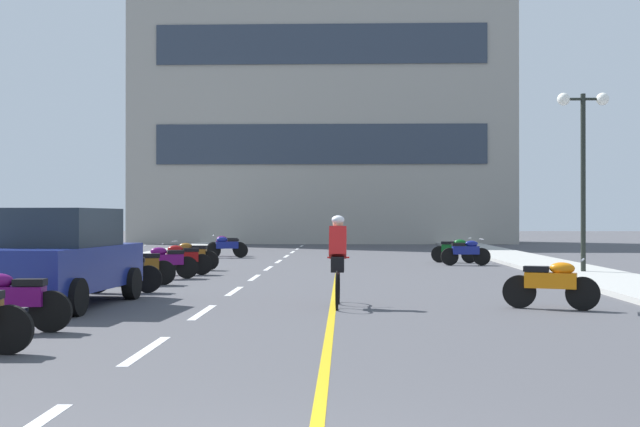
# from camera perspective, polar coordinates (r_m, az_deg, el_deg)

# --- Properties ---
(ground_plane) EXTENTS (140.00, 140.00, 0.00)m
(ground_plane) POSITION_cam_1_polar(r_m,az_deg,el_deg) (25.01, 0.69, -4.05)
(ground_plane) COLOR #47474C
(curb_left) EXTENTS (2.40, 72.00, 0.12)m
(curb_left) POSITION_cam_1_polar(r_m,az_deg,el_deg) (29.03, -13.58, -3.40)
(curb_left) COLOR #A8A8A3
(curb_left) RESTS_ON ground
(curb_right) EXTENTS (2.40, 72.00, 0.12)m
(curb_right) POSITION_cam_1_polar(r_m,az_deg,el_deg) (28.80, 15.31, -3.42)
(curb_right) COLOR #A8A8A3
(curb_right) RESTS_ON ground
(lane_dash_1) EXTENTS (0.14, 2.20, 0.01)m
(lane_dash_1) POSITION_cam_1_polar(r_m,az_deg,el_deg) (10.39, -12.18, -9.42)
(lane_dash_1) COLOR silver
(lane_dash_1) RESTS_ON ground
(lane_dash_2) EXTENTS (0.14, 2.20, 0.01)m
(lane_dash_2) POSITION_cam_1_polar(r_m,az_deg,el_deg) (14.27, -8.28, -6.91)
(lane_dash_2) COLOR silver
(lane_dash_2) RESTS_ON ground
(lane_dash_3) EXTENTS (0.14, 2.20, 0.01)m
(lane_dash_3) POSITION_cam_1_polar(r_m,az_deg,el_deg) (18.20, -6.07, -5.47)
(lane_dash_3) COLOR silver
(lane_dash_3) RESTS_ON ground
(lane_dash_4) EXTENTS (0.14, 2.20, 0.01)m
(lane_dash_4) POSITION_cam_1_polar(r_m,az_deg,el_deg) (22.15, -4.66, -4.54)
(lane_dash_4) COLOR silver
(lane_dash_4) RESTS_ON ground
(lane_dash_5) EXTENTS (0.14, 2.20, 0.01)m
(lane_dash_5) POSITION_cam_1_polar(r_m,az_deg,el_deg) (26.12, -3.67, -3.88)
(lane_dash_5) COLOR silver
(lane_dash_5) RESTS_ON ground
(lane_dash_6) EXTENTS (0.14, 2.20, 0.01)m
(lane_dash_6) POSITION_cam_1_polar(r_m,az_deg,el_deg) (30.10, -2.95, -3.40)
(lane_dash_6) COLOR silver
(lane_dash_6) RESTS_ON ground
(lane_dash_7) EXTENTS (0.14, 2.20, 0.01)m
(lane_dash_7) POSITION_cam_1_polar(r_m,az_deg,el_deg) (34.08, -2.39, -3.03)
(lane_dash_7) COLOR silver
(lane_dash_7) RESTS_ON ground
(lane_dash_8) EXTENTS (0.14, 2.20, 0.01)m
(lane_dash_8) POSITION_cam_1_polar(r_m,az_deg,el_deg) (38.07, -1.96, -2.74)
(lane_dash_8) COLOR silver
(lane_dash_8) RESTS_ON ground
(lane_dash_9) EXTENTS (0.14, 2.20, 0.01)m
(lane_dash_9) POSITION_cam_1_polar(r_m,az_deg,el_deg) (42.06, -1.60, -2.50)
(lane_dash_9) COLOR silver
(lane_dash_9) RESTS_ON ground
(lane_dash_10) EXTENTS (0.14, 2.20, 0.01)m
(lane_dash_10) POSITION_cam_1_polar(r_m,az_deg,el_deg) (46.05, -1.31, -2.31)
(lane_dash_10) COLOR silver
(lane_dash_10) RESTS_ON ground
(lane_dash_11) EXTENTS (0.14, 2.20, 0.01)m
(lane_dash_11) POSITION_cam_1_polar(r_m,az_deg,el_deg) (50.04, -1.06, -2.14)
(lane_dash_11) COLOR silver
(lane_dash_11) RESTS_ON ground
(centre_line_yellow) EXTENTS (0.12, 66.00, 0.01)m
(centre_line_yellow) POSITION_cam_1_polar(r_m,az_deg,el_deg) (28.00, 1.32, -3.64)
(centre_line_yellow) COLOR gold
(centre_line_yellow) RESTS_ON ground
(office_building) EXTENTS (23.96, 6.63, 20.30)m
(office_building) POSITION_cam_1_polar(r_m,az_deg,el_deg) (52.91, 0.17, 8.98)
(office_building) COLOR #9E998E
(office_building) RESTS_ON ground
(street_lamp_mid) EXTENTS (1.46, 0.36, 5.07)m
(street_lamp_mid) POSITION_cam_1_polar(r_m,az_deg,el_deg) (24.16, 18.10, 4.93)
(street_lamp_mid) COLOR black
(street_lamp_mid) RESTS_ON curb_right
(parked_car_near) EXTENTS (2.16, 4.31, 1.82)m
(parked_car_near) POSITION_cam_1_polar(r_m,az_deg,el_deg) (15.72, -17.76, -2.95)
(parked_car_near) COLOR black
(parked_car_near) RESTS_ON ground
(motorcycle_2) EXTENTS (1.70, 0.60, 0.92)m
(motorcycle_2) POSITION_cam_1_polar(r_m,az_deg,el_deg) (12.45, -20.97, -5.70)
(motorcycle_2) COLOR black
(motorcycle_2) RESTS_ON ground
(motorcycle_3) EXTENTS (1.64, 0.80, 0.92)m
(motorcycle_3) POSITION_cam_1_polar(r_m,az_deg,el_deg) (15.11, 16.03, -4.75)
(motorcycle_3) COLOR black
(motorcycle_3) RESTS_ON ground
(motorcycle_4) EXTENTS (1.70, 0.60, 0.92)m
(motorcycle_4) POSITION_cam_1_polar(r_m,az_deg,el_deg) (18.15, -13.82, -3.99)
(motorcycle_4) COLOR black
(motorcycle_4) RESTS_ON ground
(motorcycle_5) EXTENTS (1.68, 0.66, 0.92)m
(motorcycle_5) POSITION_cam_1_polar(r_m,az_deg,el_deg) (20.06, -12.63, -3.64)
(motorcycle_5) COLOR black
(motorcycle_5) RESTS_ON ground
(motorcycle_6) EXTENTS (1.66, 0.74, 0.92)m
(motorcycle_6) POSITION_cam_1_polar(r_m,az_deg,el_deg) (21.98, -10.84, -3.34)
(motorcycle_6) COLOR black
(motorcycle_6) RESTS_ON ground
(motorcycle_7) EXTENTS (1.69, 0.63, 0.92)m
(motorcycle_7) POSITION_cam_1_polar(r_m,az_deg,el_deg) (23.37, -9.73, -3.16)
(motorcycle_7) COLOR black
(motorcycle_7) RESTS_ON ground
(motorcycle_8) EXTENTS (1.70, 0.60, 0.92)m
(motorcycle_8) POSITION_cam_1_polar(r_m,az_deg,el_deg) (25.46, -9.07, -2.92)
(motorcycle_8) COLOR black
(motorcycle_8) RESTS_ON ground
(motorcycle_9) EXTENTS (1.70, 0.60, 0.92)m
(motorcycle_9) POSITION_cam_1_polar(r_m,az_deg,el_deg) (28.07, 10.28, -2.67)
(motorcycle_9) COLOR black
(motorcycle_9) RESTS_ON ground
(motorcycle_10) EXTENTS (1.64, 0.79, 0.92)m
(motorcycle_10) POSITION_cam_1_polar(r_m,az_deg,el_deg) (29.60, 9.51, -2.54)
(motorcycle_10) COLOR black
(motorcycle_10) RESTS_ON ground
(motorcycle_11) EXTENTS (1.68, 0.66, 0.92)m
(motorcycle_11) POSITION_cam_1_polar(r_m,az_deg,el_deg) (32.95, -6.61, -2.31)
(motorcycle_11) COLOR black
(motorcycle_11) RESTS_ON ground
(motorcycle_12) EXTENTS (1.70, 0.60, 0.92)m
(motorcycle_12) POSITION_cam_1_polar(r_m,az_deg,el_deg) (34.44, -6.64, -2.22)
(motorcycle_12) COLOR black
(motorcycle_12) RESTS_ON ground
(cyclist_rider) EXTENTS (0.42, 1.77, 1.71)m
(cyclist_rider) POSITION_cam_1_polar(r_m,az_deg,el_deg) (14.94, 1.26, -3.21)
(cyclist_rider) COLOR black
(cyclist_rider) RESTS_ON ground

